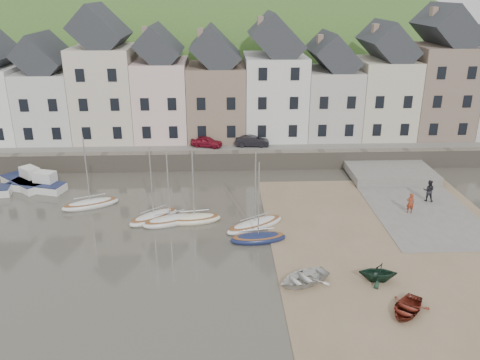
{
  "coord_description": "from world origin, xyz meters",
  "views": [
    {
      "loc": [
        -1.51,
        -30.76,
        17.23
      ],
      "look_at": [
        0.0,
        6.0,
        3.0
      ],
      "focal_mm": 37.15,
      "sensor_mm": 36.0,
      "label": 1
    }
  ],
  "objects_px": {
    "sailboat_0": "(91,204)",
    "rowboat_red": "(407,308)",
    "rowboat_white": "(303,278)",
    "car_right": "(252,141)",
    "person_dark": "(429,191)",
    "rowboat_green": "(378,272)",
    "person_red": "(410,203)",
    "car_left": "(207,142)"
  },
  "relations": [
    {
      "from": "sailboat_0",
      "to": "rowboat_red",
      "type": "relative_size",
      "value": 2.17
    },
    {
      "from": "car_left",
      "to": "car_right",
      "type": "xyz_separation_m",
      "value": [
        4.81,
        0.0,
        0.02
      ]
    },
    {
      "from": "sailboat_0",
      "to": "rowboat_red",
      "type": "xyz_separation_m",
      "value": [
        21.43,
        -15.69,
        0.1
      ]
    },
    {
      "from": "person_red",
      "to": "person_dark",
      "type": "relative_size",
      "value": 0.89
    },
    {
      "from": "rowboat_white",
      "to": "person_dark",
      "type": "xyz_separation_m",
      "value": [
        12.76,
        12.17,
        0.66
      ]
    },
    {
      "from": "rowboat_green",
      "to": "person_dark",
      "type": "height_order",
      "value": "person_dark"
    },
    {
      "from": "rowboat_red",
      "to": "car_left",
      "type": "xyz_separation_m",
      "value": [
        -11.84,
        27.16,
        1.8
      ]
    },
    {
      "from": "rowboat_red",
      "to": "person_red",
      "type": "distance_m",
      "value": 14.08
    },
    {
      "from": "car_right",
      "to": "person_dark",
      "type": "bearing_deg",
      "value": -125.45
    },
    {
      "from": "rowboat_white",
      "to": "rowboat_green",
      "type": "xyz_separation_m",
      "value": [
        4.71,
        0.05,
        0.27
      ]
    },
    {
      "from": "rowboat_green",
      "to": "rowboat_red",
      "type": "relative_size",
      "value": 0.82
    },
    {
      "from": "sailboat_0",
      "to": "car_right",
      "type": "bearing_deg",
      "value": 38.55
    },
    {
      "from": "rowboat_white",
      "to": "car_right",
      "type": "height_order",
      "value": "car_right"
    },
    {
      "from": "rowboat_red",
      "to": "car_left",
      "type": "distance_m",
      "value": 29.68
    },
    {
      "from": "rowboat_white",
      "to": "car_left",
      "type": "distance_m",
      "value": 24.8
    },
    {
      "from": "rowboat_white",
      "to": "person_red",
      "type": "bearing_deg",
      "value": 105.94
    },
    {
      "from": "person_dark",
      "to": "person_red",
      "type": "bearing_deg",
      "value": 65.67
    },
    {
      "from": "person_red",
      "to": "car_left",
      "type": "distance_m",
      "value": 21.89
    },
    {
      "from": "rowboat_white",
      "to": "person_dark",
      "type": "bearing_deg",
      "value": 105.85
    },
    {
      "from": "rowboat_green",
      "to": "rowboat_red",
      "type": "bearing_deg",
      "value": 18.17
    },
    {
      "from": "rowboat_green",
      "to": "car_left",
      "type": "xyz_separation_m",
      "value": [
        -11.18,
        23.83,
        1.48
      ]
    },
    {
      "from": "rowboat_green",
      "to": "car_right",
      "type": "bearing_deg",
      "value": -158.12
    },
    {
      "from": "rowboat_red",
      "to": "person_dark",
      "type": "height_order",
      "value": "person_dark"
    },
    {
      "from": "person_red",
      "to": "car_right",
      "type": "bearing_deg",
      "value": -46.25
    },
    {
      "from": "rowboat_white",
      "to": "rowboat_green",
      "type": "distance_m",
      "value": 4.72
    },
    {
      "from": "person_dark",
      "to": "rowboat_white",
      "type": "bearing_deg",
      "value": 66.05
    },
    {
      "from": "rowboat_red",
      "to": "car_left",
      "type": "relative_size",
      "value": 0.88
    },
    {
      "from": "rowboat_white",
      "to": "car_right",
      "type": "bearing_deg",
      "value": 156.17
    },
    {
      "from": "rowboat_white",
      "to": "person_red",
      "type": "relative_size",
      "value": 2.02
    },
    {
      "from": "rowboat_white",
      "to": "person_dark",
      "type": "height_order",
      "value": "person_dark"
    },
    {
      "from": "rowboat_red",
      "to": "car_left",
      "type": "height_order",
      "value": "car_left"
    },
    {
      "from": "sailboat_0",
      "to": "rowboat_green",
      "type": "xyz_separation_m",
      "value": [
        20.76,
        -12.35,
        0.42
      ]
    },
    {
      "from": "person_dark",
      "to": "car_right",
      "type": "distance_m",
      "value": 18.6
    },
    {
      "from": "sailboat_0",
      "to": "rowboat_green",
      "type": "distance_m",
      "value": 24.16
    },
    {
      "from": "person_dark",
      "to": "rowboat_red",
      "type": "bearing_deg",
      "value": 86.85
    },
    {
      "from": "car_left",
      "to": "person_red",
      "type": "bearing_deg",
      "value": -111.37
    },
    {
      "from": "person_dark",
      "to": "car_right",
      "type": "xyz_separation_m",
      "value": [
        -14.41,
        11.71,
        1.11
      ]
    },
    {
      "from": "rowboat_red",
      "to": "person_red",
      "type": "height_order",
      "value": "person_red"
    },
    {
      "from": "rowboat_white",
      "to": "rowboat_green",
      "type": "relative_size",
      "value": 1.44
    },
    {
      "from": "person_red",
      "to": "car_right",
      "type": "relative_size",
      "value": 0.48
    },
    {
      "from": "rowboat_white",
      "to": "rowboat_red",
      "type": "bearing_deg",
      "value": 30.81
    },
    {
      "from": "car_left",
      "to": "car_right",
      "type": "relative_size",
      "value": 0.94
    }
  ]
}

